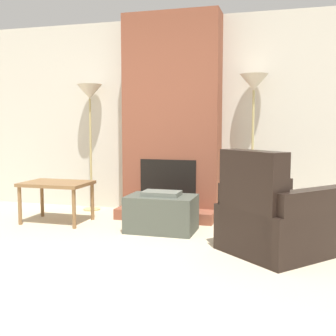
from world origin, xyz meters
TOP-DOWN VIEW (x-y plane):
  - ground_plane at (0.00, 0.00)m, footprint 24.00×24.00m
  - wall_back at (0.00, 2.81)m, footprint 7.09×0.06m
  - fireplace at (0.00, 2.56)m, footprint 1.25×0.72m
  - ottoman at (0.12, 1.68)m, footprint 0.76×0.49m
  - armchair at (1.37, 1.21)m, footprint 1.26×1.27m
  - side_table at (-1.24, 1.76)m, footprint 0.80×0.55m
  - floor_lamp_left at (-1.16, 2.56)m, footprint 0.34×0.34m
  - floor_lamp_right at (1.04, 2.56)m, footprint 0.34×0.34m

SIDE VIEW (x-z plane):
  - ground_plane at x=0.00m, z-range 0.00..0.00m
  - ottoman at x=0.12m, z-range -0.02..0.44m
  - armchair at x=1.37m, z-range -0.18..0.78m
  - side_table at x=-1.24m, z-range 0.19..0.68m
  - fireplace at x=0.00m, z-range -0.05..2.55m
  - wall_back at x=0.00m, z-range 0.00..2.60m
  - floor_lamp_left at x=-1.16m, z-range 0.66..2.40m
  - floor_lamp_right at x=1.04m, z-range 0.69..2.49m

